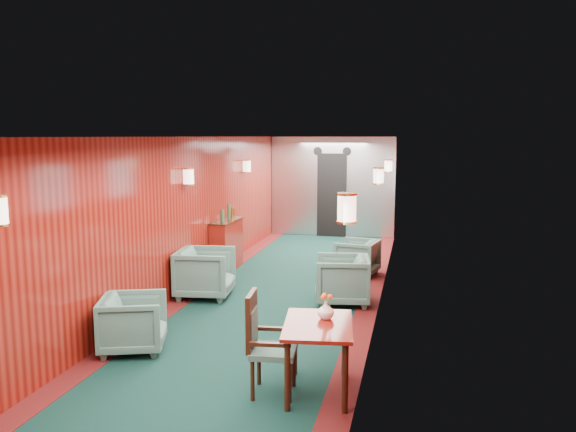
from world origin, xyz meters
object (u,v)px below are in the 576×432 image
at_px(armchair_left_far, 205,273).
at_px(dining_table, 318,335).
at_px(side_chair, 264,339).
at_px(credenza, 227,244).
at_px(armchair_left_near, 133,323).
at_px(armchair_right_far, 357,257).
at_px(armchair_right_near, 342,280).

bearing_deg(armchair_left_far, dining_table, -148.80).
height_order(side_chair, credenza, credenza).
bearing_deg(credenza, armchair_left_far, -81.47).
xyz_separation_m(armchair_left_near, armchair_left_far, (0.01, 2.19, 0.05)).
bearing_deg(armchair_left_far, side_chair, -156.73).
xyz_separation_m(dining_table, credenza, (-2.46, 4.48, -0.10)).
height_order(dining_table, armchair_left_near, dining_table).
xyz_separation_m(dining_table, armchair_right_far, (-0.12, 4.64, -0.26)).
distance_m(dining_table, armchair_left_far, 3.54).
distance_m(dining_table, side_chair, 0.51).
distance_m(dining_table, armchair_right_near, 2.90).
bearing_deg(credenza, side_chair, -66.90).
xyz_separation_m(dining_table, armchair_left_near, (-2.21, 0.57, -0.25)).
relative_size(armchair_left_near, armchair_right_near, 0.91).
xyz_separation_m(armchair_left_far, armchair_right_near, (2.05, 0.12, -0.02)).
height_order(dining_table, credenza, credenza).
bearing_deg(armchair_right_near, credenza, -132.93).
bearing_deg(armchair_right_near, dining_table, -5.33).
relative_size(armchair_left_near, armchair_left_far, 0.87).
height_order(armchair_left_far, armchair_right_far, armchair_left_far).
distance_m(armchair_left_near, armchair_right_far, 4.57).
bearing_deg(dining_table, armchair_right_far, 83.89).
relative_size(dining_table, armchair_right_far, 1.42).
relative_size(dining_table, armchair_left_near, 1.39).
xyz_separation_m(side_chair, armchair_right_near, (0.34, 3.01, -0.18)).
height_order(credenza, armchair_left_near, credenza).
height_order(side_chair, armchair_left_near, side_chair).
height_order(armchair_right_near, armchair_right_far, armchair_right_near).
relative_size(side_chair, armchair_left_far, 1.19).
bearing_deg(armchair_right_far, armchair_left_far, -36.66).
bearing_deg(credenza, armchair_right_near, -34.63).
bearing_deg(side_chair, credenza, 107.22).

